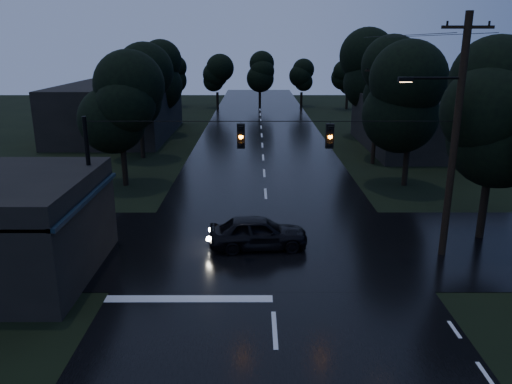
{
  "coord_description": "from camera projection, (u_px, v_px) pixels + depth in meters",
  "views": [
    {
      "loc": [
        -0.61,
        -9.01,
        8.83
      ],
      "look_at": [
        -0.59,
        12.53,
        2.37
      ],
      "focal_mm": 35.0,
      "sensor_mm": 36.0,
      "label": 1
    }
  ],
  "objects": [
    {
      "name": "utility_pole_far",
      "position": [
        376.0,
        113.0,
        36.88
      ],
      "size": [
        2.0,
        0.3,
        7.5
      ],
      "color": "black",
      "rests_on": "ground"
    },
    {
      "name": "utility_pole_main",
      "position": [
        453.0,
        135.0,
        20.19
      ],
      "size": [
        3.5,
        0.3,
        10.0
      ],
      "color": "black",
      "rests_on": "ground"
    },
    {
      "name": "tree_right_c",
      "position": [
        368.0,
        70.0,
        47.66
      ],
      "size": [
        4.76,
        4.76,
        10.03
      ],
      "color": "black",
      "rests_on": "ground"
    },
    {
      "name": "span_signals",
      "position": [
        284.0,
        135.0,
        20.18
      ],
      "size": [
        15.0,
        0.37,
        1.12
      ],
      "color": "black",
      "rests_on": "ground"
    },
    {
      "name": "tree_right_b",
      "position": [
        389.0,
        81.0,
        38.19
      ],
      "size": [
        4.48,
        4.48,
        9.44
      ],
      "color": "black",
      "rests_on": "ground"
    },
    {
      "name": "tree_corner_near",
      "position": [
        497.0,
        110.0,
        21.9
      ],
      "size": [
        4.48,
        4.48,
        9.44
      ],
      "color": "black",
      "rests_on": "ground"
    },
    {
      "name": "car",
      "position": [
        258.0,
        232.0,
        22.17
      ],
      "size": [
        4.49,
        2.09,
        1.49
      ],
      "primitive_type": "imported",
      "rotation": [
        0.0,
        0.0,
        1.65
      ],
      "color": "black",
      "rests_on": "ground"
    },
    {
      "name": "cross_street",
      "position": [
        269.0,
        245.0,
        22.66
      ],
      "size": [
        60.0,
        9.0,
        0.02
      ],
      "primitive_type": "cube",
      "color": "black",
      "rests_on": "ground"
    },
    {
      "name": "tree_left_a",
      "position": [
        120.0,
        103.0,
        30.72
      ],
      "size": [
        3.92,
        3.92,
        8.26
      ],
      "color": "black",
      "rests_on": "ground"
    },
    {
      "name": "main_road",
      "position": [
        263.0,
        158.0,
        39.9
      ],
      "size": [
        12.0,
        120.0,
        0.02
      ],
      "primitive_type": "cube",
      "color": "black",
      "rests_on": "ground"
    },
    {
      "name": "building_far_left",
      "position": [
        119.0,
        110.0,
        48.75
      ],
      "size": [
        10.0,
        16.0,
        5.0
      ],
      "primitive_type": "cube",
      "color": "black",
      "rests_on": "ground"
    },
    {
      "name": "tree_left_c",
      "position": [
        156.0,
        74.0,
        47.75
      ],
      "size": [
        4.48,
        4.48,
        9.44
      ],
      "color": "black",
      "rests_on": "ground"
    },
    {
      "name": "tree_right_a",
      "position": [
        412.0,
        97.0,
        30.63
      ],
      "size": [
        4.2,
        4.2,
        8.85
      ],
      "color": "black",
      "rests_on": "ground"
    },
    {
      "name": "building_far_right",
      "position": [
        424.0,
        123.0,
        43.11
      ],
      "size": [
        10.0,
        14.0,
        4.4
      ],
      "primitive_type": "cube",
      "color": "black",
      "rests_on": "ground"
    },
    {
      "name": "tree_left_b",
      "position": [
        139.0,
        86.0,
        38.28
      ],
      "size": [
        4.2,
        4.2,
        8.85
      ],
      "color": "black",
      "rests_on": "ground"
    },
    {
      "name": "anchor_pole_left",
      "position": [
        91.0,
        188.0,
        20.83
      ],
      "size": [
        0.18,
        0.18,
        6.0
      ],
      "primitive_type": "cylinder",
      "color": "black",
      "rests_on": "ground"
    }
  ]
}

